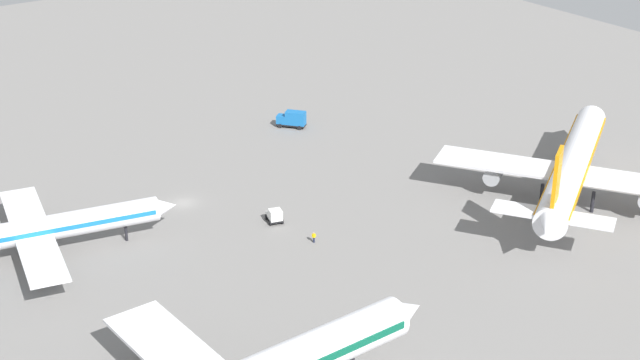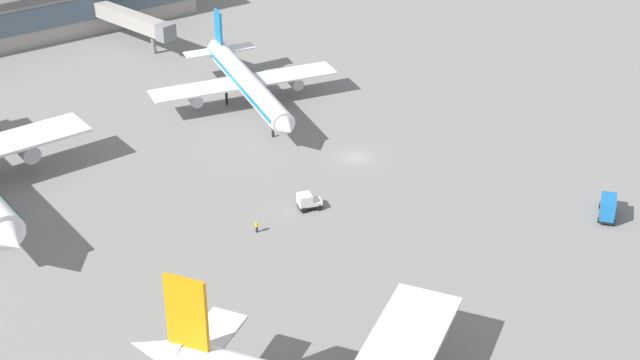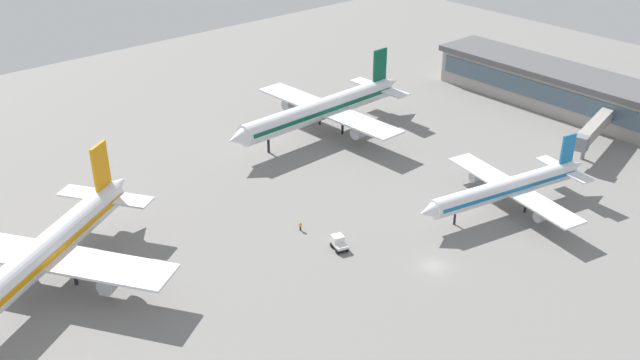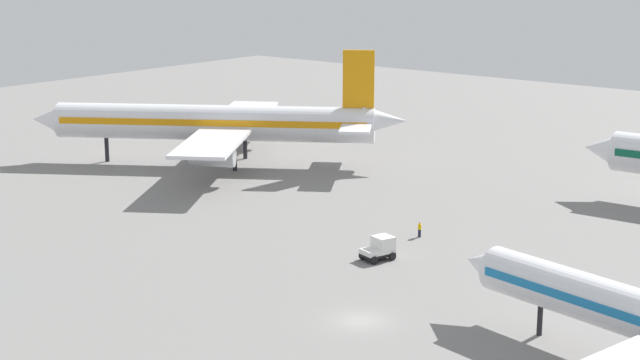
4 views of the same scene
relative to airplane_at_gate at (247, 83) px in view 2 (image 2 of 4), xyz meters
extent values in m
plane|color=gray|center=(-4.12, 24.79, -4.38)|extent=(288.00, 288.00, 0.00)
cube|color=#9E9993|center=(20.12, -53.21, -0.15)|extent=(70.46, 14.50, 8.48)
cube|color=#4C6070|center=(20.12, -45.82, 1.06)|extent=(67.64, 0.30, 4.36)
cylinder|color=white|center=(0.09, 0.43, 0.00)|extent=(10.28, 33.27, 3.65)
cone|color=white|center=(3.66, 17.78, 0.00)|extent=(4.14, 4.28, 3.47)
cone|color=white|center=(-3.48, -16.91, 0.55)|extent=(3.78, 5.06, 2.92)
cube|color=#1972B2|center=(0.09, 0.43, 0.28)|extent=(10.08, 31.99, 0.66)
cube|color=white|center=(-0.25, -1.19, -0.36)|extent=(31.98, 11.57, 0.33)
cylinder|color=#A5A8AD|center=(-8.90, 0.59, -1.64)|extent=(2.84, 4.64, 2.01)
cylinder|color=#A5A8AD|center=(8.41, -2.98, -1.64)|extent=(2.84, 4.64, 2.01)
cube|color=white|center=(-2.92, -14.21, 0.37)|extent=(12.96, 5.46, 0.26)
cube|color=#1972B2|center=(-2.92, -14.21, 4.75)|extent=(1.03, 3.20, 5.85)
cylinder|color=black|center=(2.43, 11.82, -3.11)|extent=(0.44, 0.44, 2.56)
cylinder|color=black|center=(-3.31, -1.58, -3.11)|extent=(0.44, 0.44, 2.56)
cylinder|color=black|center=(2.42, -2.76, -3.11)|extent=(0.44, 0.44, 2.56)
cone|color=white|center=(44.12, 56.61, 2.35)|extent=(6.74, 7.40, 3.99)
cylinder|color=#A5A8AD|center=(22.08, 68.43, -0.64)|extent=(5.51, 6.44, 2.74)
cube|color=orange|center=(42.07, 59.77, 8.09)|extent=(2.82, 3.95, 7.98)
cone|color=white|center=(48.73, 26.79, 1.43)|extent=(4.78, 5.02, 4.60)
cylinder|color=#A5A8AD|center=(38.01, 0.69, -0.75)|extent=(2.88, 5.82, 2.66)
cube|color=black|center=(9.95, 33.20, -3.83)|extent=(3.61, 2.75, 0.30)
cube|color=white|center=(10.62, 33.00, -2.88)|extent=(2.27, 2.34, 1.60)
cube|color=#3F596B|center=(11.40, 32.76, -2.56)|extent=(0.54, 1.55, 0.90)
cube|color=white|center=(9.09, 33.46, -3.43)|extent=(1.89, 2.22, 0.50)
cylinder|color=black|center=(11.30, 33.78, -3.98)|extent=(0.85, 0.52, 0.80)
cylinder|color=black|center=(10.75, 31.96, -3.98)|extent=(0.85, 0.52, 0.80)
cylinder|color=black|center=(9.16, 34.43, -3.98)|extent=(0.85, 0.52, 0.80)
cylinder|color=black|center=(8.60, 32.61, -3.98)|extent=(0.85, 0.52, 0.80)
cube|color=black|center=(-22.04, 57.85, -3.83)|extent=(5.55, 5.00, 0.30)
cube|color=#1966B2|center=(-23.52, 56.65, -2.88)|extent=(2.59, 2.61, 1.60)
cube|color=#3F596B|center=(-24.15, 56.14, -2.56)|extent=(1.07, 1.29, 0.90)
cube|color=#1966B2|center=(-21.34, 58.41, -2.38)|extent=(4.15, 3.87, 2.60)
cylinder|color=black|center=(-22.97, 55.88, -3.98)|extent=(0.81, 0.74, 0.80)
cylinder|color=black|center=(-24.17, 57.35, -3.98)|extent=(0.81, 0.74, 0.80)
cylinder|color=black|center=(-19.92, 58.34, -3.98)|extent=(0.81, 0.74, 0.80)
cylinder|color=black|center=(-21.12, 59.82, -3.98)|extent=(0.81, 0.74, 0.80)
cylinder|color=#1E2338|center=(19.12, 34.27, -3.96)|extent=(0.43, 0.43, 0.85)
cylinder|color=yellow|center=(19.12, 34.27, -3.23)|extent=(0.52, 0.52, 0.60)
sphere|color=tan|center=(19.12, 34.27, -2.82)|extent=(0.22, 0.22, 0.22)
cylinder|color=yellow|center=(19.24, 34.48, -3.23)|extent=(0.10, 0.10, 0.54)
cylinder|color=yellow|center=(19.01, 34.06, -3.23)|extent=(0.10, 0.10, 0.54)
cube|color=#9E9993|center=(3.84, -36.96, 0.82)|extent=(7.12, 19.19, 2.80)
cylinder|color=slate|center=(2.23, -30.46, -2.48)|extent=(0.90, 0.90, 3.80)
cube|color=slate|center=(1.30, -26.71, 0.82)|extent=(3.61, 3.08, 3.08)
camera|label=1|loc=(122.72, -38.29, 63.22)|focal=54.03mm
camera|label=2|loc=(73.98, 128.37, 64.59)|focal=54.60mm
camera|label=3|loc=(-66.65, 103.61, 62.81)|focal=40.38mm
camera|label=4|loc=(-65.52, -20.74, 25.94)|focal=54.97mm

